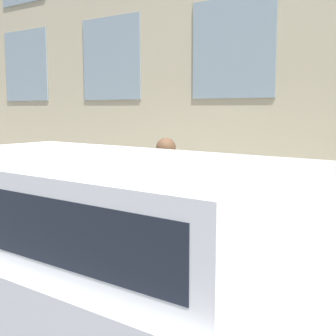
% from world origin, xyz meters
% --- Properties ---
extents(ground_plane, '(80.00, 80.00, 0.00)m').
position_xyz_m(ground_plane, '(0.00, 0.00, 0.00)').
color(ground_plane, '#47474C').
extents(sidewalk, '(2.92, 60.00, 0.12)m').
position_xyz_m(sidewalk, '(1.46, 0.00, 0.06)').
color(sidewalk, '#9E9B93').
rests_on(sidewalk, ground_plane).
extents(fire_hydrant, '(0.32, 0.43, 0.80)m').
position_xyz_m(fire_hydrant, '(0.46, -0.59, 0.54)').
color(fire_hydrant, '#2D7260').
rests_on(fire_hydrant, sidewalk).
extents(person, '(0.39, 0.26, 1.62)m').
position_xyz_m(person, '(0.99, -0.12, 1.10)').
color(person, navy).
rests_on(person, sidewalk).
extents(parked_truck_white_near, '(2.05, 5.31, 1.75)m').
position_xyz_m(parked_truck_white_near, '(-1.31, -1.09, 1.02)').
color(parked_truck_white_near, black).
rests_on(parked_truck_white_near, ground_plane).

